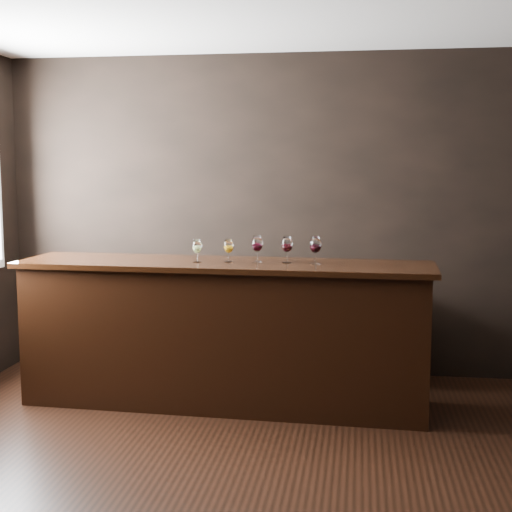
# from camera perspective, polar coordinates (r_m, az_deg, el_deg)

# --- Properties ---
(ground) EXTENTS (5.00, 5.00, 0.00)m
(ground) POSITION_cam_1_polar(r_m,az_deg,el_deg) (4.43, -1.00, -17.16)
(ground) COLOR black
(ground) RESTS_ON ground
(room_shell) EXTENTS (5.02, 4.52, 2.81)m
(room_shell) POSITION_cam_1_polar(r_m,az_deg,el_deg) (4.19, -3.97, 6.93)
(room_shell) COLOR black
(room_shell) RESTS_ON ground
(bar_counter) EXTENTS (3.07, 0.77, 1.07)m
(bar_counter) POSITION_cam_1_polar(r_m,az_deg,el_deg) (5.50, -2.56, -6.42)
(bar_counter) COLOR black
(bar_counter) RESTS_ON ground
(bar_top) EXTENTS (3.18, 0.85, 0.04)m
(bar_top) POSITION_cam_1_polar(r_m,az_deg,el_deg) (5.40, -2.60, -0.69)
(bar_top) COLOR black
(bar_top) RESTS_ON bar_counter
(back_bar_shelf) EXTENTS (2.16, 0.40, 0.78)m
(back_bar_shelf) POSITION_cam_1_polar(r_m,az_deg,el_deg) (6.23, 1.30, -6.18)
(back_bar_shelf) COLOR black
(back_bar_shelf) RESTS_ON ground
(glass_white) EXTENTS (0.07, 0.07, 0.17)m
(glass_white) POSITION_cam_1_polar(r_m,az_deg,el_deg) (5.39, -4.73, 0.72)
(glass_white) COLOR white
(glass_white) RESTS_ON bar_top
(glass_amber) EXTENTS (0.07, 0.07, 0.17)m
(glass_amber) POSITION_cam_1_polar(r_m,az_deg,el_deg) (5.38, -2.20, 0.74)
(glass_amber) COLOR white
(glass_amber) RESTS_ON bar_top
(glass_red_a) EXTENTS (0.09, 0.09, 0.20)m
(glass_red_a) POSITION_cam_1_polar(r_m,az_deg,el_deg) (5.37, 0.09, 0.93)
(glass_red_a) COLOR white
(glass_red_a) RESTS_ON bar_top
(glass_red_b) EXTENTS (0.08, 0.08, 0.20)m
(glass_red_b) POSITION_cam_1_polar(r_m,az_deg,el_deg) (5.34, 2.50, 0.89)
(glass_red_b) COLOR white
(glass_red_b) RESTS_ON bar_top
(glass_red_c) EXTENTS (0.09, 0.09, 0.21)m
(glass_red_c) POSITION_cam_1_polar(r_m,az_deg,el_deg) (5.28, 4.79, 0.85)
(glass_red_c) COLOR white
(glass_red_c) RESTS_ON bar_top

